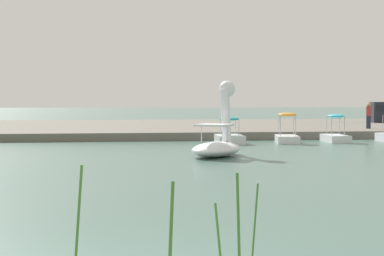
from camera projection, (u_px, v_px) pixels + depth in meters
The scene contains 6 objects.
shore_bank_far at pixel (126, 127), 38.92m from camera, with size 159.36×22.52×0.45m, color #6B665B.
swan_boat at pixel (218, 139), 20.01m from camera, with size 2.97×3.31×3.01m.
pedal_boat_teal at pixel (229, 135), 26.53m from camera, with size 1.43×2.15×1.38m.
pedal_boat_orange at pixel (287, 135), 26.67m from camera, with size 1.49×2.21×1.59m.
pedal_boat_cyan at pixel (335, 135), 27.34m from camera, with size 1.23×2.20×1.50m.
person_on_path at pixel (369, 114), 32.62m from camera, with size 0.30×0.30×1.70m.
Camera 1 is at (0.20, -5.34, 2.09)m, focal length 47.35 mm.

